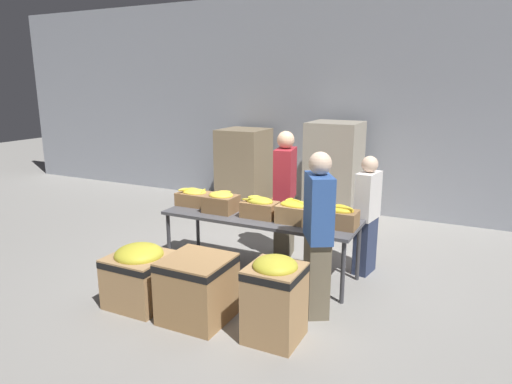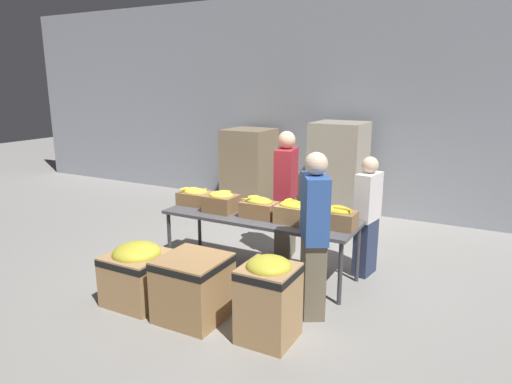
{
  "view_description": "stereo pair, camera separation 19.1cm",
  "coord_description": "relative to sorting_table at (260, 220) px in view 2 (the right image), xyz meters",
  "views": [
    {
      "loc": [
        2.38,
        -4.96,
        2.42
      ],
      "look_at": [
        -0.14,
        0.17,
        1.03
      ],
      "focal_mm": 32.0,
      "sensor_mm": 36.0,
      "label": 1
    },
    {
      "loc": [
        2.55,
        -4.87,
        2.42
      ],
      "look_at": [
        -0.14,
        0.17,
        1.03
      ],
      "focal_mm": 32.0,
      "sensor_mm": 36.0,
      "label": 2
    }
  ],
  "objects": [
    {
      "name": "ground_plane",
      "position": [
        0.0,
        0.0,
        -0.72
      ],
      "size": [
        30.0,
        30.0,
        0.0
      ],
      "primitive_type": "plane",
      "color": "gray"
    },
    {
      "name": "banana_box_3",
      "position": [
        0.5,
        -0.07,
        0.19
      ],
      "size": [
        0.44,
        0.3,
        0.28
      ],
      "color": "#A37A4C",
      "rests_on": "sorting_table"
    },
    {
      "name": "banana_box_4",
      "position": [
        1.01,
        -0.01,
        0.18
      ],
      "size": [
        0.44,
        0.29,
        0.28
      ],
      "color": "olive",
      "rests_on": "sorting_table"
    },
    {
      "name": "pallet_stack_1",
      "position": [
        -1.67,
        2.73,
        0.03
      ],
      "size": [
        0.93,
        0.93,
        1.53
      ],
      "color": "olive",
      "rests_on": "ground_plane"
    },
    {
      "name": "wall_back",
      "position": [
        0.0,
        3.36,
        1.28
      ],
      "size": [
        16.0,
        0.08,
        4.0
      ],
      "color": "#9399A3",
      "rests_on": "ground_plane"
    },
    {
      "name": "banana_box_1",
      "position": [
        -0.53,
        -0.07,
        0.19
      ],
      "size": [
        0.4,
        0.34,
        0.28
      ],
      "color": "olive",
      "rests_on": "sorting_table"
    },
    {
      "name": "volunteer_1",
      "position": [
        0.04,
        0.71,
        0.16
      ],
      "size": [
        0.33,
        0.51,
        1.77
      ],
      "rotation": [
        0.0,
        0.0,
        -1.37
      ],
      "color": "#6B604C",
      "rests_on": "ground_plane"
    },
    {
      "name": "sorting_table",
      "position": [
        0.0,
        0.0,
        0.0
      ],
      "size": [
        2.48,
        0.81,
        0.77
      ],
      "color": "#4C4C51",
      "rests_on": "ground_plane"
    },
    {
      "name": "banana_box_0",
      "position": [
        -1.03,
        0.07,
        0.16
      ],
      "size": [
        0.44,
        0.34,
        0.25
      ],
      "color": "olive",
      "rests_on": "sorting_table"
    },
    {
      "name": "banana_box_2",
      "position": [
        0.02,
        -0.06,
        0.18
      ],
      "size": [
        0.44,
        0.28,
        0.27
      ],
      "color": "olive",
      "rests_on": "sorting_table"
    },
    {
      "name": "volunteer_0",
      "position": [
        1.2,
        0.62,
        0.04
      ],
      "size": [
        0.26,
        0.44,
        1.53
      ],
      "rotation": [
        0.0,
        0.0,
        -1.72
      ],
      "color": "#2D3856",
      "rests_on": "ground_plane"
    },
    {
      "name": "donation_bin_2",
      "position": [
        0.8,
        -1.34,
        -0.28
      ],
      "size": [
        0.5,
        0.5,
        0.84
      ],
      "color": "tan",
      "rests_on": "ground_plane"
    },
    {
      "name": "donation_bin_0",
      "position": [
        -0.82,
        -1.34,
        -0.36
      ],
      "size": [
        0.63,
        0.63,
        0.69
      ],
      "color": "tan",
      "rests_on": "ground_plane"
    },
    {
      "name": "volunteer_2",
      "position": [
        0.98,
        -0.67,
        0.14
      ],
      "size": [
        0.44,
        0.52,
        1.74
      ],
      "rotation": [
        0.0,
        0.0,
        2.09
      ],
      "color": "#6B604C",
      "rests_on": "ground_plane"
    },
    {
      "name": "donation_bin_1",
      "position": [
        -0.07,
        -1.34,
        -0.36
      ],
      "size": [
        0.65,
        0.65,
        0.67
      ],
      "color": "#A37A4C",
      "rests_on": "ground_plane"
    },
    {
      "name": "pallet_stack_0",
      "position": [
        0.15,
        2.63,
        0.14
      ],
      "size": [
        0.94,
        0.94,
        1.74
      ],
      "color": "olive",
      "rests_on": "ground_plane"
    }
  ]
}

